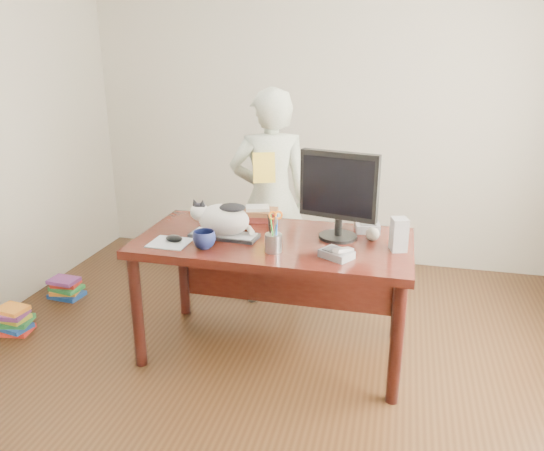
{
  "coord_description": "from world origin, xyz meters",
  "views": [
    {
      "loc": [
        0.69,
        -2.24,
        1.83
      ],
      "look_at": [
        0.0,
        0.55,
        0.85
      ],
      "focal_mm": 35.0,
      "sensor_mm": 36.0,
      "label": 1
    }
  ],
  "objects_px": {
    "cat": "(222,218)",
    "calculator": "(367,226)",
    "coffee_mug": "(204,240)",
    "person": "(270,199)",
    "book_pile_b": "(66,288)",
    "book_stack": "(260,214)",
    "book_pile_a": "(13,320)",
    "monitor": "(339,191)",
    "mouse": "(174,238)",
    "baseball": "(373,234)",
    "phone": "(337,253)",
    "speaker": "(399,234)",
    "desk": "(277,257)",
    "pen_cup": "(273,241)",
    "keyboard": "(224,235)"
  },
  "relations": [
    {
      "from": "monitor",
      "to": "book_pile_b",
      "type": "distance_m",
      "value": 2.31
    },
    {
      "from": "monitor",
      "to": "book_pile_a",
      "type": "distance_m",
      "value": 2.33
    },
    {
      "from": "book_stack",
      "to": "book_pile_a",
      "type": "height_order",
      "value": "book_stack"
    },
    {
      "from": "desk",
      "to": "book_pile_a",
      "type": "bearing_deg",
      "value": -170.97
    },
    {
      "from": "cat",
      "to": "book_pile_b",
      "type": "distance_m",
      "value": 1.67
    },
    {
      "from": "mouse",
      "to": "book_pile_b",
      "type": "bearing_deg",
      "value": 155.88
    },
    {
      "from": "coffee_mug",
      "to": "book_stack",
      "type": "relative_size",
      "value": 0.47
    },
    {
      "from": "mouse",
      "to": "book_pile_b",
      "type": "distance_m",
      "value": 1.47
    },
    {
      "from": "coffee_mug",
      "to": "phone",
      "type": "xyz_separation_m",
      "value": [
        0.74,
        0.04,
        -0.03
      ]
    },
    {
      "from": "phone",
      "to": "book_pile_a",
      "type": "xyz_separation_m",
      "value": [
        -2.15,
        0.0,
        -0.69
      ]
    },
    {
      "from": "keyboard",
      "to": "person",
      "type": "xyz_separation_m",
      "value": [
        0.09,
        0.74,
        0.02
      ]
    },
    {
      "from": "book_pile_b",
      "to": "pen_cup",
      "type": "bearing_deg",
      "value": -17.3
    },
    {
      "from": "desk",
      "to": "baseball",
      "type": "height_order",
      "value": "baseball"
    },
    {
      "from": "pen_cup",
      "to": "phone",
      "type": "relative_size",
      "value": 1.17
    },
    {
      "from": "coffee_mug",
      "to": "calculator",
      "type": "xyz_separation_m",
      "value": [
        0.86,
        0.53,
        -0.02
      ]
    },
    {
      "from": "cat",
      "to": "mouse",
      "type": "relative_size",
      "value": 3.94
    },
    {
      "from": "mouse",
      "to": "phone",
      "type": "relative_size",
      "value": 0.5
    },
    {
      "from": "calculator",
      "to": "book_pile_a",
      "type": "distance_m",
      "value": 2.42
    },
    {
      "from": "keyboard",
      "to": "speaker",
      "type": "bearing_deg",
      "value": 5.81
    },
    {
      "from": "coffee_mug",
      "to": "mouse",
      "type": "bearing_deg",
      "value": 167.18
    },
    {
      "from": "keyboard",
      "to": "mouse",
      "type": "height_order",
      "value": "mouse"
    },
    {
      "from": "book_pile_b",
      "to": "cat",
      "type": "bearing_deg",
      "value": -15.5
    },
    {
      "from": "book_pile_a",
      "to": "book_pile_b",
      "type": "height_order",
      "value": "book_pile_a"
    },
    {
      "from": "mouse",
      "to": "person",
      "type": "xyz_separation_m",
      "value": [
        0.35,
        0.9,
        0.01
      ]
    },
    {
      "from": "cat",
      "to": "book_pile_b",
      "type": "relative_size",
      "value": 1.55
    },
    {
      "from": "coffee_mug",
      "to": "book_stack",
      "type": "distance_m",
      "value": 0.6
    },
    {
      "from": "cat",
      "to": "calculator",
      "type": "bearing_deg",
      "value": 26.24
    },
    {
      "from": "phone",
      "to": "book_pile_b",
      "type": "relative_size",
      "value": 0.78
    },
    {
      "from": "monitor",
      "to": "pen_cup",
      "type": "height_order",
      "value": "monitor"
    },
    {
      "from": "speaker",
      "to": "desk",
      "type": "bearing_deg",
      "value": 156.47
    },
    {
      "from": "person",
      "to": "baseball",
      "type": "bearing_deg",
      "value": 122.49
    },
    {
      "from": "coffee_mug",
      "to": "person",
      "type": "distance_m",
      "value": 0.95
    },
    {
      "from": "keyboard",
      "to": "person",
      "type": "height_order",
      "value": "person"
    },
    {
      "from": "speaker",
      "to": "person",
      "type": "bearing_deg",
      "value": 125.42
    },
    {
      "from": "speaker",
      "to": "book_pile_a",
      "type": "relative_size",
      "value": 0.69
    },
    {
      "from": "keyboard",
      "to": "pen_cup",
      "type": "xyz_separation_m",
      "value": [
        0.34,
        -0.16,
        0.05
      ]
    },
    {
      "from": "book_stack",
      "to": "person",
      "type": "bearing_deg",
      "value": 82.39
    },
    {
      "from": "desk",
      "to": "keyboard",
      "type": "height_order",
      "value": "keyboard"
    },
    {
      "from": "keyboard",
      "to": "mouse",
      "type": "xyz_separation_m",
      "value": [
        -0.25,
        -0.15,
        0.01
      ]
    },
    {
      "from": "desk",
      "to": "book_pile_a",
      "type": "distance_m",
      "value": 1.85
    },
    {
      "from": "monitor",
      "to": "calculator",
      "type": "relative_size",
      "value": 2.44
    },
    {
      "from": "desk",
      "to": "book_pile_b",
      "type": "distance_m",
      "value": 1.82
    },
    {
      "from": "baseball",
      "to": "monitor",
      "type": "bearing_deg",
      "value": -172.32
    },
    {
      "from": "pen_cup",
      "to": "monitor",
      "type": "bearing_deg",
      "value": 42.43
    },
    {
      "from": "pen_cup",
      "to": "book_pile_a",
      "type": "height_order",
      "value": "pen_cup"
    },
    {
      "from": "person",
      "to": "phone",
      "type": "bearing_deg",
      "value": 103.6
    },
    {
      "from": "pen_cup",
      "to": "book_pile_a",
      "type": "relative_size",
      "value": 0.88
    },
    {
      "from": "mouse",
      "to": "baseball",
      "type": "bearing_deg",
      "value": 16.05
    },
    {
      "from": "keyboard",
      "to": "pen_cup",
      "type": "relative_size",
      "value": 1.76
    },
    {
      "from": "cat",
      "to": "phone",
      "type": "bearing_deg",
      "value": -8.79
    }
  ]
}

